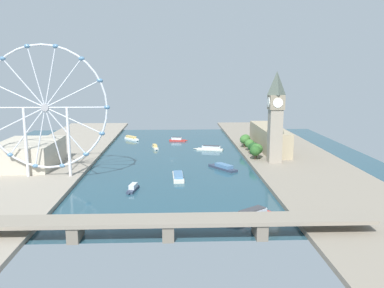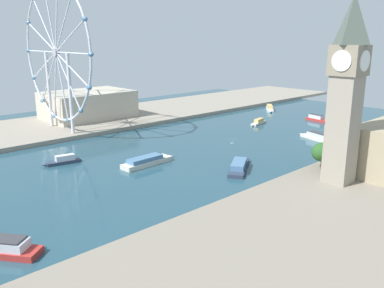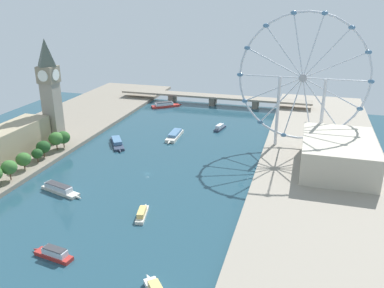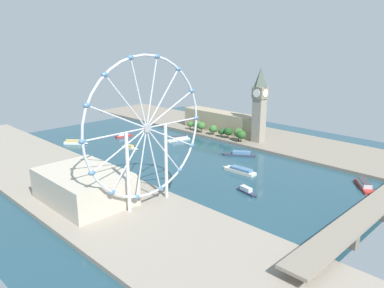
{
  "view_description": "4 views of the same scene",
  "coord_description": "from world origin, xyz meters",
  "px_view_note": "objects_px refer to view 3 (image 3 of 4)",
  "views": [
    {
      "loc": [
        -4.09,
        401.14,
        86.88
      ],
      "look_at": [
        -19.4,
        24.68,
        19.07
      ],
      "focal_mm": 38.46,
      "sensor_mm": 36.0,
      "label": 1
    },
    {
      "loc": [
        -178.24,
        205.27,
        67.88
      ],
      "look_at": [
        -7.78,
        45.09,
        6.4
      ],
      "focal_mm": 37.87,
      "sensor_mm": 36.0,
      "label": 2
    },
    {
      "loc": [
        101.15,
        -235.53,
        116.9
      ],
      "look_at": [
        17.93,
        49.98,
        6.17
      ],
      "focal_mm": 37.52,
      "sensor_mm": 36.0,
      "label": 3
    },
    {
      "loc": [
        251.55,
        272.76,
        116.94
      ],
      "look_at": [
        -21.59,
        1.47,
        8.33
      ],
      "focal_mm": 35.51,
      "sensor_mm": 36.0,
      "label": 4
    }
  ],
  "objects_px": {
    "tour_boat_2": "(142,213)",
    "tour_boat_6": "(117,143)",
    "ferris_wheel": "(303,79)",
    "tour_boat_1": "(54,254)",
    "clock_tower": "(50,90)",
    "riverside_hall": "(338,154)",
    "tour_boat_3": "(60,189)",
    "tour_boat_7": "(174,135)",
    "tour_boat_4": "(165,105)",
    "tour_boat_0": "(220,127)",
    "river_bridge": "(213,97)"
  },
  "relations": [
    {
      "from": "river_bridge",
      "to": "tour_boat_7",
      "type": "bearing_deg",
      "value": -92.88
    },
    {
      "from": "tour_boat_3",
      "to": "tour_boat_7",
      "type": "xyz_separation_m",
      "value": [
        36.27,
        118.7,
        -0.17
      ]
    },
    {
      "from": "riverside_hall",
      "to": "tour_boat_2",
      "type": "distance_m",
      "value": 142.15
    },
    {
      "from": "riverside_hall",
      "to": "tour_boat_1",
      "type": "xyz_separation_m",
      "value": [
        -132.34,
        -139.74,
        -11.68
      ]
    },
    {
      "from": "river_bridge",
      "to": "tour_boat_1",
      "type": "xyz_separation_m",
      "value": [
        -6.32,
        -297.28,
        -6.01
      ]
    },
    {
      "from": "tour_boat_0",
      "to": "tour_boat_3",
      "type": "xyz_separation_m",
      "value": [
        -69.58,
        -151.54,
        0.27
      ]
    },
    {
      "from": "ferris_wheel",
      "to": "tour_boat_7",
      "type": "distance_m",
      "value": 117.16
    },
    {
      "from": "ferris_wheel",
      "to": "riverside_hall",
      "type": "relative_size",
      "value": 1.51
    },
    {
      "from": "clock_tower",
      "to": "tour_boat_6",
      "type": "relative_size",
      "value": 2.48
    },
    {
      "from": "ferris_wheel",
      "to": "tour_boat_4",
      "type": "relative_size",
      "value": 3.31
    },
    {
      "from": "tour_boat_1",
      "to": "tour_boat_6",
      "type": "height_order",
      "value": "tour_boat_1"
    },
    {
      "from": "ferris_wheel",
      "to": "tour_boat_1",
      "type": "distance_m",
      "value": 212.75
    },
    {
      "from": "tour_boat_7",
      "to": "tour_boat_6",
      "type": "bearing_deg",
      "value": -54.65
    },
    {
      "from": "river_bridge",
      "to": "clock_tower",
      "type": "bearing_deg",
      "value": -120.27
    },
    {
      "from": "tour_boat_7",
      "to": "tour_boat_3",
      "type": "bearing_deg",
      "value": -19.14
    },
    {
      "from": "tour_boat_2",
      "to": "tour_boat_7",
      "type": "bearing_deg",
      "value": -1.42
    },
    {
      "from": "tour_boat_6",
      "to": "tour_boat_1",
      "type": "bearing_deg",
      "value": -18.4
    },
    {
      "from": "ferris_wheel",
      "to": "riverside_hall",
      "type": "xyz_separation_m",
      "value": [
        28.64,
        -37.71,
        -43.29
      ]
    },
    {
      "from": "ferris_wheel",
      "to": "riverside_hall",
      "type": "bearing_deg",
      "value": -52.78
    },
    {
      "from": "ferris_wheel",
      "to": "tour_boat_4",
      "type": "height_order",
      "value": "ferris_wheel"
    },
    {
      "from": "tour_boat_3",
      "to": "tour_boat_4",
      "type": "height_order",
      "value": "tour_boat_4"
    },
    {
      "from": "ferris_wheel",
      "to": "tour_boat_3",
      "type": "xyz_separation_m",
      "value": [
        -139.64,
        -117.94,
        -54.96
      ]
    },
    {
      "from": "river_bridge",
      "to": "tour_boat_1",
      "type": "bearing_deg",
      "value": -91.22
    },
    {
      "from": "clock_tower",
      "to": "tour_boat_4",
      "type": "height_order",
      "value": "clock_tower"
    },
    {
      "from": "clock_tower",
      "to": "tour_boat_1",
      "type": "xyz_separation_m",
      "value": [
        88.63,
        -134.6,
        -43.89
      ]
    },
    {
      "from": "tour_boat_3",
      "to": "tour_boat_0",
      "type": "bearing_deg",
      "value": 81.08
    },
    {
      "from": "tour_boat_3",
      "to": "tour_boat_6",
      "type": "bearing_deg",
      "value": 108.18
    },
    {
      "from": "tour_boat_6",
      "to": "tour_boat_7",
      "type": "relative_size",
      "value": 0.94
    },
    {
      "from": "tour_boat_0",
      "to": "ferris_wheel",
      "type": "bearing_deg",
      "value": -104.7
    },
    {
      "from": "river_bridge",
      "to": "tour_boat_3",
      "type": "height_order",
      "value": "river_bridge"
    },
    {
      "from": "tour_boat_0",
      "to": "riverside_hall",
      "type": "bearing_deg",
      "value": -114.92
    },
    {
      "from": "ferris_wheel",
      "to": "tour_boat_0",
      "type": "relative_size",
      "value": 4.8
    },
    {
      "from": "ferris_wheel",
      "to": "tour_boat_4",
      "type": "bearing_deg",
      "value": 147.08
    },
    {
      "from": "clock_tower",
      "to": "riverside_hall",
      "type": "bearing_deg",
      "value": 1.33
    },
    {
      "from": "riverside_hall",
      "to": "tour_boat_2",
      "type": "xyz_separation_m",
      "value": [
        -107.04,
        -92.75,
        -12.1
      ]
    },
    {
      "from": "tour_boat_2",
      "to": "tour_boat_4",
      "type": "relative_size",
      "value": 0.71
    },
    {
      "from": "tour_boat_3",
      "to": "tour_boat_7",
      "type": "distance_m",
      "value": 124.12
    },
    {
      "from": "clock_tower",
      "to": "ferris_wheel",
      "type": "distance_m",
      "value": 197.36
    },
    {
      "from": "tour_boat_0",
      "to": "tour_boat_2",
      "type": "relative_size",
      "value": 0.98
    },
    {
      "from": "tour_boat_2",
      "to": "tour_boat_6",
      "type": "bearing_deg",
      "value": 20.69
    },
    {
      "from": "tour_boat_2",
      "to": "tour_boat_6",
      "type": "xyz_separation_m",
      "value": [
        -64.98,
        100.51,
        0.15
      ]
    },
    {
      "from": "ferris_wheel",
      "to": "tour_boat_1",
      "type": "bearing_deg",
      "value": -120.3
    },
    {
      "from": "riverside_hall",
      "to": "tour_boat_2",
      "type": "relative_size",
      "value": 3.09
    },
    {
      "from": "clock_tower",
      "to": "tour_boat_3",
      "type": "distance_m",
      "value": 101.7
    },
    {
      "from": "tour_boat_1",
      "to": "tour_boat_3",
      "type": "height_order",
      "value": "tour_boat_1"
    },
    {
      "from": "tour_boat_6",
      "to": "tour_boat_2",
      "type": "bearing_deg",
      "value": -0.58
    },
    {
      "from": "tour_boat_1",
      "to": "tour_boat_6",
      "type": "relative_size",
      "value": 0.7
    },
    {
      "from": "clock_tower",
      "to": "tour_boat_3",
      "type": "xyz_separation_m",
      "value": [
        52.7,
        -75.1,
        -43.89
      ]
    },
    {
      "from": "river_bridge",
      "to": "tour_boat_1",
      "type": "relative_size",
      "value": 9.24
    },
    {
      "from": "riverside_hall",
      "to": "clock_tower",
      "type": "bearing_deg",
      "value": -178.67
    }
  ]
}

